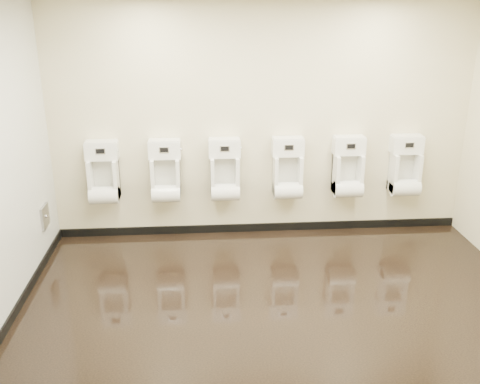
% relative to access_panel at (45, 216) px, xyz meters
% --- Properties ---
extents(ground, '(5.00, 3.50, 0.00)m').
position_rel_access_panel_xyz_m(ground, '(2.48, -1.20, -0.50)').
color(ground, black).
rests_on(ground, ground).
extents(back_wall, '(5.00, 0.02, 2.80)m').
position_rel_access_panel_xyz_m(back_wall, '(2.48, 0.55, 0.90)').
color(back_wall, beige).
rests_on(back_wall, ground).
extents(front_wall, '(5.00, 0.02, 2.80)m').
position_rel_access_panel_xyz_m(front_wall, '(2.48, -2.95, 0.90)').
color(front_wall, beige).
rests_on(front_wall, ground).
extents(skirting_back, '(5.00, 0.02, 0.10)m').
position_rel_access_panel_xyz_m(skirting_back, '(2.48, 0.54, -0.45)').
color(skirting_back, black).
rests_on(skirting_back, ground).
extents(skirting_left, '(0.02, 3.50, 0.10)m').
position_rel_access_panel_xyz_m(skirting_left, '(-0.01, -1.20, -0.45)').
color(skirting_left, black).
rests_on(skirting_left, ground).
extents(access_panel, '(0.04, 0.25, 0.25)m').
position_rel_access_panel_xyz_m(access_panel, '(0.00, 0.00, 0.00)').
color(access_panel, '#9E9EA3').
rests_on(access_panel, left_wall).
extents(urinal_0, '(0.39, 0.29, 0.72)m').
position_rel_access_panel_xyz_m(urinal_0, '(0.60, 0.42, 0.31)').
color(urinal_0, white).
rests_on(urinal_0, back_wall).
extents(urinal_1, '(0.39, 0.29, 0.72)m').
position_rel_access_panel_xyz_m(urinal_1, '(1.33, 0.42, 0.31)').
color(urinal_1, white).
rests_on(urinal_1, back_wall).
extents(urinal_2, '(0.39, 0.29, 0.72)m').
position_rel_access_panel_xyz_m(urinal_2, '(2.03, 0.42, 0.31)').
color(urinal_2, white).
rests_on(urinal_2, back_wall).
extents(urinal_3, '(0.39, 0.29, 0.72)m').
position_rel_access_panel_xyz_m(urinal_3, '(2.78, 0.42, 0.31)').
color(urinal_3, white).
rests_on(urinal_3, back_wall).
extents(urinal_4, '(0.39, 0.29, 0.72)m').
position_rel_access_panel_xyz_m(urinal_4, '(3.52, 0.42, 0.31)').
color(urinal_4, white).
rests_on(urinal_4, back_wall).
extents(urinal_5, '(0.39, 0.29, 0.72)m').
position_rel_access_panel_xyz_m(urinal_5, '(4.23, 0.42, 0.31)').
color(urinal_5, white).
rests_on(urinal_5, back_wall).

